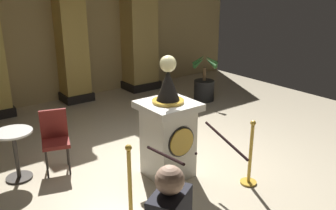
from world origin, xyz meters
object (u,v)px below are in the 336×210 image
cafe_table (15,149)px  cafe_chair_red (55,136)px  potted_palm_right (204,87)px  stanchion_near (130,196)px  stanchion_far (250,162)px  pedestal_clock (168,131)px

cafe_table → cafe_chair_red: (0.57, -0.08, 0.09)m
potted_palm_right → cafe_table: size_ratio=1.52×
stanchion_near → stanchion_far: size_ratio=1.05×
pedestal_clock → stanchion_far: size_ratio=1.86×
pedestal_clock → cafe_chair_red: (-1.29, 1.16, -0.14)m
stanchion_far → cafe_chair_red: bearing=134.8°
stanchion_near → potted_palm_right: 5.00m
potted_palm_right → cafe_table: potted_palm_right is taller
stanchion_near → cafe_chair_red: size_ratio=1.08×
stanchion_far → potted_palm_right: size_ratio=0.85×
pedestal_clock → cafe_chair_red: bearing=137.9°
pedestal_clock → stanchion_far: pedestal_clock is taller
stanchion_far → cafe_chair_red: stanchion_far is taller
stanchion_far → stanchion_near: bearing=171.6°
stanchion_near → potted_palm_right: size_ratio=0.89×
pedestal_clock → cafe_table: bearing=146.3°
cafe_table → potted_palm_right: bearing=13.7°
stanchion_far → pedestal_clock: bearing=130.5°
stanchion_far → potted_palm_right: bearing=57.2°
stanchion_near → stanchion_far: bearing=-8.4°
potted_palm_right → cafe_table: 4.91m
stanchion_near → cafe_table: size_ratio=1.35×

